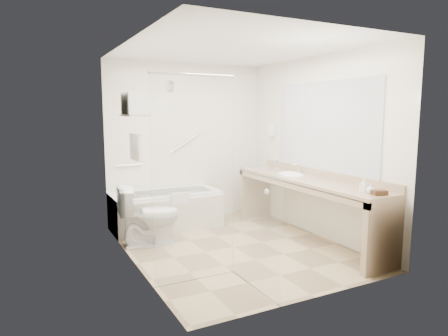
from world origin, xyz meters
name	(u,v)px	position (x,y,z in m)	size (l,w,h in m)	color
floor	(235,247)	(0.00, 0.00, 0.00)	(3.20, 3.20, 0.00)	tan
ceiling	(235,49)	(0.00, 0.00, 2.50)	(2.60, 3.20, 0.10)	white
wall_back	(187,143)	(0.00, 1.60, 1.25)	(2.60, 0.10, 2.50)	silver
wall_front	(320,167)	(0.00, -1.60, 1.25)	(2.60, 0.10, 2.50)	silver
wall_left	(132,156)	(-1.30, 0.00, 1.25)	(0.10, 3.20, 2.50)	silver
wall_right	(316,147)	(1.30, 0.00, 1.25)	(0.10, 3.20, 2.50)	silver
bathtub	(166,210)	(-0.50, 1.24, 0.28)	(1.60, 0.73, 0.59)	white
grab_bar_short	(130,165)	(-0.95, 1.56, 0.95)	(0.03, 0.03, 0.40)	silver
grab_bar_long	(185,143)	(-0.05, 1.56, 1.25)	(0.03, 0.03, 0.60)	silver
shower_enclosure	(224,181)	(-0.63, -0.93, 1.07)	(0.96, 0.91, 2.11)	silver
towel_shelf	(134,111)	(-1.17, 0.35, 1.75)	(0.24, 0.55, 0.81)	silver
vanity_counter	(306,193)	(1.02, -0.15, 0.64)	(0.55, 2.70, 0.95)	tan
sink	(290,176)	(1.05, 0.25, 0.82)	(0.40, 0.52, 0.14)	white
faucet	(299,168)	(1.20, 0.25, 0.93)	(0.03, 0.03, 0.14)	silver
mirror	(324,126)	(1.29, -0.15, 1.55)	(0.02, 2.00, 1.20)	silver
hairdryer_unit	(271,130)	(1.25, 1.05, 1.45)	(0.08, 0.10, 0.18)	white
toilet	(149,216)	(-0.95, 0.60, 0.39)	(0.44, 0.79, 0.78)	white
amenity_basket	(379,193)	(1.03, -1.38, 0.88)	(0.15, 0.10, 0.05)	#412817
soap_bottle_a	(363,189)	(1.02, -1.16, 0.88)	(0.07, 0.15, 0.07)	white
soap_bottle_b	(370,190)	(1.01, -1.27, 0.89)	(0.08, 0.11, 0.08)	white
water_bottle_left	(277,167)	(0.89, 0.36, 0.94)	(0.06, 0.06, 0.21)	silver
water_bottle_mid	(251,163)	(0.89, 1.10, 0.93)	(0.05, 0.05, 0.18)	silver
water_bottle_right	(260,162)	(1.08, 1.10, 0.94)	(0.06, 0.06, 0.19)	silver
drinking_glass_near	(261,168)	(0.86, 0.73, 0.89)	(0.06, 0.06, 0.08)	silver
drinking_glass_far	(267,167)	(0.98, 0.75, 0.90)	(0.07, 0.07, 0.10)	silver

